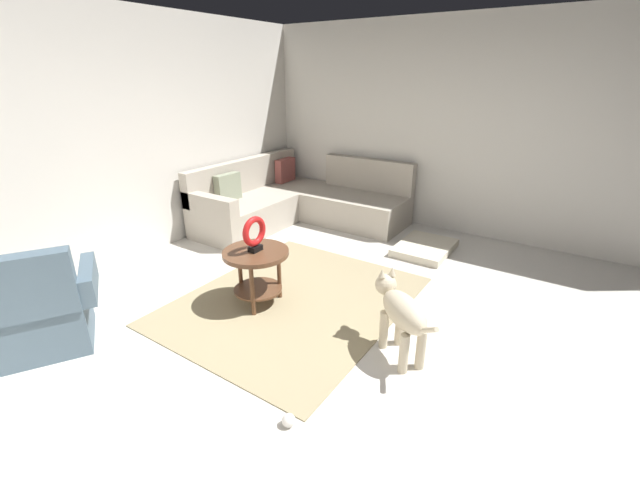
{
  "coord_description": "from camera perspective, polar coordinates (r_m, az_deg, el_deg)",
  "views": [
    {
      "loc": [
        -2.57,
        -1.41,
        2.03
      ],
      "look_at": [
        0.45,
        0.6,
        0.55
      ],
      "focal_mm": 23.09,
      "sensor_mm": 36.0,
      "label": 1
    }
  ],
  "objects": [
    {
      "name": "ground_plane",
      "position": [
        3.59,
        4.11,
        -13.23
      ],
      "size": [
        6.0,
        6.0,
        0.1
      ],
      "primitive_type": "cube",
      "color": "silver"
    },
    {
      "name": "wall_back",
      "position": [
        5.1,
        -26.19,
        12.33
      ],
      "size": [
        6.0,
        0.12,
        2.7
      ],
      "primitive_type": "cube",
      "color": "silver",
      "rests_on": "ground_plane"
    },
    {
      "name": "wall_right",
      "position": [
        5.73,
        19.76,
        14.13
      ],
      "size": [
        0.12,
        6.0,
        2.7
      ],
      "primitive_type": "cube",
      "color": "silver",
      "rests_on": "ground_plane"
    },
    {
      "name": "area_rug",
      "position": [
        3.99,
        -3.62,
        -8.32
      ],
      "size": [
        2.3,
        1.9,
        0.01
      ],
      "primitive_type": "cube",
      "color": "tan",
      "rests_on": "ground_plane"
    },
    {
      "name": "sectional_couch",
      "position": [
        5.96,
        -3.22,
        5.18
      ],
      "size": [
        2.2,
        2.25,
        0.88
      ],
      "color": "#B2A899",
      "rests_on": "ground_plane"
    },
    {
      "name": "armchair",
      "position": [
        3.86,
        -34.07,
        -8.26
      ],
      "size": [
        0.99,
        0.92,
        0.88
      ],
      "rotation": [
        0.0,
        0.0,
        -0.53
      ],
      "color": "#4C6070",
      "rests_on": "ground_plane"
    },
    {
      "name": "side_table",
      "position": [
        3.8,
        -8.81,
        -3.19
      ],
      "size": [
        0.6,
        0.6,
        0.54
      ],
      "color": "brown",
      "rests_on": "ground_plane"
    },
    {
      "name": "torus_sculpture",
      "position": [
        3.69,
        -9.08,
        0.95
      ],
      "size": [
        0.28,
        0.08,
        0.33
      ],
      "color": "black",
      "rests_on": "side_table"
    },
    {
      "name": "dog_bed_mat",
      "position": [
        5.18,
        14.3,
        -1.05
      ],
      "size": [
        0.8,
        0.6,
        0.09
      ],
      "primitive_type": "cube",
      "color": "beige",
      "rests_on": "ground_plane"
    },
    {
      "name": "dog",
      "position": [
        3.17,
        11.15,
        -9.7
      ],
      "size": [
        0.56,
        0.7,
        0.63
      ],
      "rotation": [
        0.0,
        0.0,
        5.63
      ],
      "color": "beige",
      "rests_on": "ground_plane"
    },
    {
      "name": "dog_toy_ball",
      "position": [
        2.77,
        -4.38,
        -23.65
      ],
      "size": [
        0.08,
        0.08,
        0.08
      ],
      "primitive_type": "sphere",
      "color": "silver",
      "rests_on": "ground_plane"
    }
  ]
}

